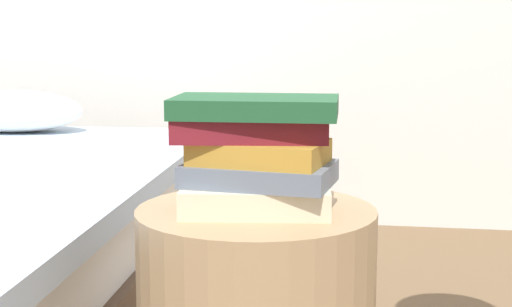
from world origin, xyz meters
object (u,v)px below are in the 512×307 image
at_px(book_cream, 254,196).
at_px(book_maroon, 250,128).
at_px(book_slate, 259,174).
at_px(book_ochre, 260,152).
at_px(book_forest, 256,107).

bearing_deg(book_cream, book_maroon, 156.40).
bearing_deg(book_cream, book_slate, -40.09).
bearing_deg(book_cream, book_ochre, -44.90).
relative_size(book_maroon, book_forest, 0.94).
distance_m(book_cream, book_maroon, 0.13).
bearing_deg(book_slate, book_maroon, 160.68).
height_order(book_cream, book_maroon, book_maroon).
relative_size(book_cream, book_slate, 1.01).
distance_m(book_slate, book_ochre, 0.04).
distance_m(book_maroon, book_forest, 0.04).
distance_m(book_cream, book_forest, 0.17).
height_order(book_cream, book_forest, book_forest).
xyz_separation_m(book_slate, book_maroon, (-0.02, 0.01, 0.08)).
height_order(book_ochre, book_maroon, book_maroon).
distance_m(book_slate, book_forest, 0.12).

